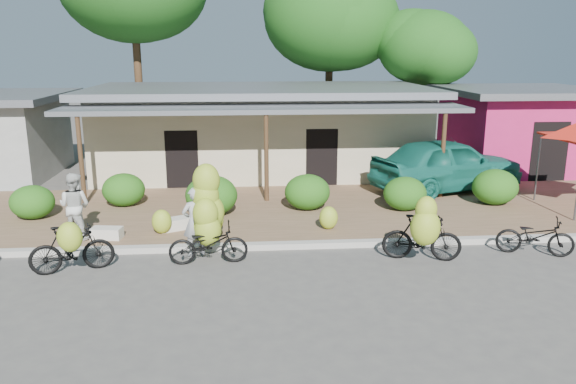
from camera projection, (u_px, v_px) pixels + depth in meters
name	position (u px, v px, depth m)	size (l,w,h in m)	color
ground	(279.00, 281.00, 11.83)	(100.00, 100.00, 0.00)	#4C4947
sidewalk	(268.00, 212.00, 16.65)	(60.00, 6.00, 0.12)	#836046
curb	(274.00, 246.00, 13.75)	(60.00, 0.25, 0.15)	#A8A399
shop_main	(261.00, 129.00, 21.97)	(13.00, 8.50, 3.35)	beige
shop_pink	(519.00, 127.00, 22.85)	(6.00, 6.00, 3.25)	#C61E60
tree_center_right	(326.00, 16.00, 26.58)	(6.29, 6.26, 8.69)	#452D1B
tree_near_right	(419.00, 45.00, 25.30)	(4.32, 4.13, 6.53)	#452D1B
hedge_0	(32.00, 202.00, 15.71)	(1.22, 1.10, 0.95)	#165413
hedge_1	(124.00, 190.00, 16.99)	(1.28, 1.15, 1.00)	#165413
hedge_2	(211.00, 195.00, 16.01)	(1.49, 1.34, 1.16)	#165413
hedge_3	(307.00, 192.00, 16.62)	(1.35, 1.21, 1.05)	#165413
hedge_4	(405.00, 194.00, 16.55)	(1.27, 1.15, 0.99)	#165413
hedge_5	(495.00, 187.00, 17.15)	(1.39, 1.25, 1.09)	#165413
bike_left	(71.00, 247.00, 12.12)	(1.85, 1.33, 1.34)	black
bike_center	(207.00, 223.00, 12.88)	(1.82, 1.21, 2.22)	black
bike_right	(423.00, 233.00, 12.69)	(1.87, 1.37, 1.69)	black
bike_far_right	(535.00, 236.00, 13.26)	(1.85, 1.16, 0.92)	black
loose_banana_a	(162.00, 222.00, 14.46)	(0.51, 0.43, 0.64)	#A3B72D
loose_banana_b	(212.00, 219.00, 14.48)	(0.58, 0.49, 0.73)	#A3B72D
loose_banana_c	(329.00, 218.00, 14.82)	(0.49, 0.42, 0.62)	#A3B72D
sack_near	(175.00, 224.00, 14.83)	(0.85, 0.40, 0.30)	beige
sack_far	(107.00, 233.00, 14.12)	(0.75, 0.38, 0.28)	beige
vendor	(195.00, 222.00, 13.13)	(0.61, 0.40, 1.66)	#9C9C9C
bystander	(75.00, 206.00, 13.98)	(0.82, 0.64, 1.68)	silver
teal_van	(447.00, 164.00, 18.77)	(2.11, 5.26, 1.79)	#166658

